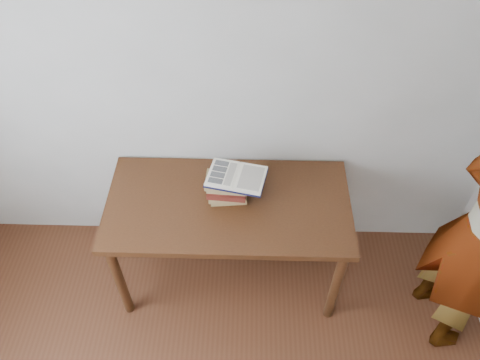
{
  "coord_description": "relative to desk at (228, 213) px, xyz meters",
  "views": [
    {
      "loc": [
        0.23,
        -0.33,
        2.86
      ],
      "look_at": [
        0.19,
        1.36,
        0.98
      ],
      "focal_mm": 35.0,
      "sensor_mm": 36.0,
      "label": 1
    }
  ],
  "objects": [
    {
      "name": "book_stack",
      "position": [
        -0.0,
        0.05,
        0.18
      ],
      "size": [
        0.25,
        0.19,
        0.15
      ],
      "color": "#96894D",
      "rests_on": "desk"
    },
    {
      "name": "desk",
      "position": [
        0.0,
        0.0,
        0.0
      ],
      "size": [
        1.42,
        0.71,
        0.76
      ],
      "color": "#442411",
      "rests_on": "ground"
    },
    {
      "name": "open_book",
      "position": [
        0.05,
        0.06,
        0.26
      ],
      "size": [
        0.36,
        0.29,
        0.03
      ],
      "rotation": [
        0.0,
        0.0,
        -0.21
      ],
      "color": "black",
      "rests_on": "book_stack"
    }
  ]
}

